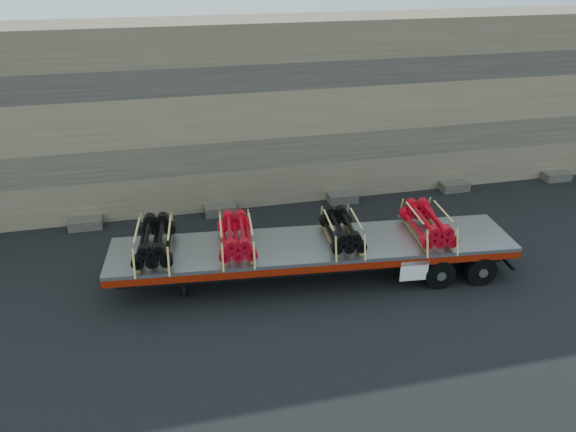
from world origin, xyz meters
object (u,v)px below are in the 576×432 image
Objects in this scene: bundle_front at (155,242)px; bundle_midrear at (342,230)px; bundle_midfront at (236,237)px; bundle_rear at (428,224)px; trailer at (313,260)px.

bundle_front is 5.61m from bundle_midrear.
bundle_front is 2.39m from bundle_midfront.
bundle_midfront is at bearing 180.00° from bundle_rear.
bundle_midrear is at bearing 0.00° from trailer.
bundle_rear is (3.58, -0.36, 1.02)m from trailer.
bundle_midrear is (0.87, -0.09, 0.99)m from trailer.
trailer is 1.32m from bundle_midrear.
bundle_midrear is at bearing 0.00° from bundle_midfront.
trailer is 5.46× the size of bundle_front.
bundle_midrear is (5.58, -0.56, -0.03)m from bundle_front.
bundle_midfront is 3.22m from bundle_midrear.
bundle_front is at bearing -180.00° from trailer.
bundle_rear is at bearing 0.00° from bundle_midfront.
bundle_midfront is 5.95m from bundle_rear.
bundle_midfront reaches higher than bundle_midrear.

